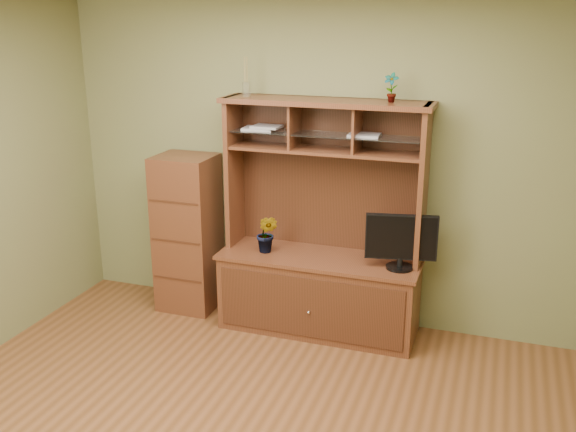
% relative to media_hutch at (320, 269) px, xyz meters
% --- Properties ---
extents(room, '(4.54, 4.04, 2.74)m').
position_rel_media_hutch_xyz_m(room, '(-0.07, -1.73, 0.83)').
color(room, brown).
rests_on(room, ground).
extents(media_hutch, '(1.66, 0.61, 1.90)m').
position_rel_media_hutch_xyz_m(media_hutch, '(0.00, 0.00, 0.00)').
color(media_hutch, '#4E2716').
rests_on(media_hutch, room).
extents(monitor, '(0.54, 0.21, 0.43)m').
position_rel_media_hutch_xyz_m(monitor, '(0.66, -0.08, 0.36)').
color(monitor, black).
rests_on(monitor, media_hutch).
extents(orchid_plant, '(0.19, 0.16, 0.32)m').
position_rel_media_hutch_xyz_m(orchid_plant, '(-0.43, -0.08, 0.29)').
color(orchid_plant, '#26591E').
rests_on(orchid_plant, media_hutch).
extents(top_plant, '(0.13, 0.10, 0.22)m').
position_rel_media_hutch_xyz_m(top_plant, '(0.50, 0.08, 1.49)').
color(top_plant, '#336B25').
rests_on(top_plant, media_hutch).
extents(reed_diffuser, '(0.06, 0.06, 0.31)m').
position_rel_media_hutch_xyz_m(reed_diffuser, '(-0.66, 0.08, 1.50)').
color(reed_diffuser, silver).
rests_on(reed_diffuser, media_hutch).
extents(magazines, '(1.12, 0.21, 0.04)m').
position_rel_media_hutch_xyz_m(magazines, '(-0.25, 0.08, 1.13)').
color(magazines, '#B3B2B7').
rests_on(magazines, media_hutch).
extents(side_cabinet, '(0.49, 0.45, 1.38)m').
position_rel_media_hutch_xyz_m(side_cabinet, '(-1.22, 0.03, 0.17)').
color(side_cabinet, '#4E2716').
rests_on(side_cabinet, room).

